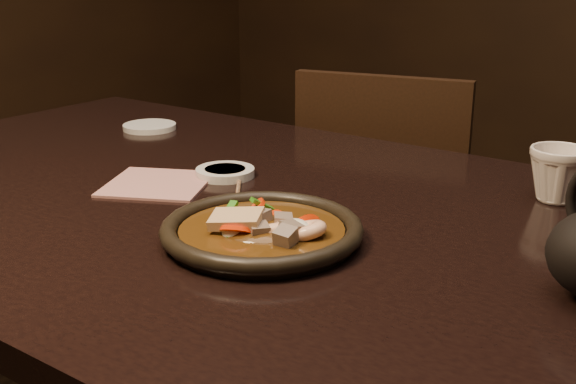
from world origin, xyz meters
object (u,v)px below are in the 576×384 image
Objects in this scene: table at (247,250)px; chair at (389,230)px; plate at (262,231)px; tea_cup at (558,173)px.

chair is (-0.11, 0.68, -0.21)m from table.
chair reaches higher than table.
chair is 0.87m from plate.
plate is at bearing -43.34° from table.
table is 0.48m from tea_cup.
chair is at bearing 140.12° from tea_cup.
plate is (0.11, -0.11, 0.09)m from table.
chair is 3.29× the size of plate.
chair reaches higher than plate.
table is at bearing 136.66° from plate.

